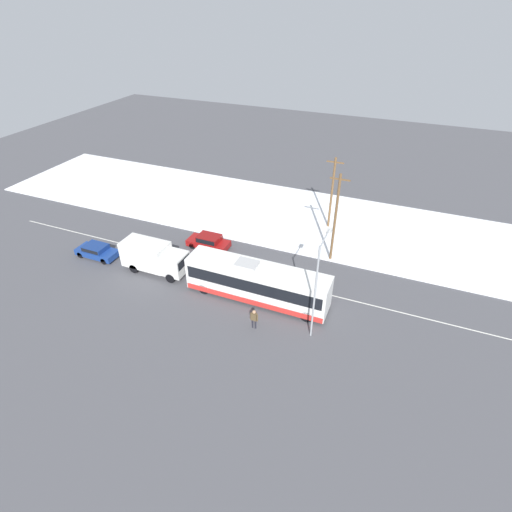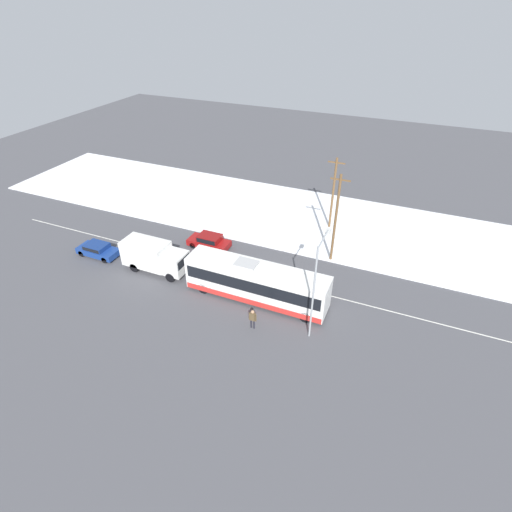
# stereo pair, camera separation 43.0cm
# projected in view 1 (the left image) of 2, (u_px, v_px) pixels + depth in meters

# --- Properties ---
(ground_plane) EXTENTS (120.00, 120.00, 0.00)m
(ground_plane) POSITION_uv_depth(u_px,v_px,m) (274.00, 281.00, 36.38)
(ground_plane) COLOR #4C4C51
(snow_lot) EXTENTS (80.00, 14.93, 0.12)m
(snow_lot) POSITION_uv_depth(u_px,v_px,m) (312.00, 220.00, 45.96)
(snow_lot) COLOR white
(snow_lot) RESTS_ON ground_plane
(lane_marking_center) EXTENTS (60.00, 0.12, 0.00)m
(lane_marking_center) POSITION_uv_depth(u_px,v_px,m) (274.00, 281.00, 36.38)
(lane_marking_center) COLOR silver
(lane_marking_center) RESTS_ON ground_plane
(city_bus) EXTENTS (12.26, 2.57, 3.47)m
(city_bus) POSITION_uv_depth(u_px,v_px,m) (257.00, 282.00, 33.45)
(city_bus) COLOR white
(city_bus) RESTS_ON ground_plane
(box_truck) EXTENTS (6.24, 2.30, 2.89)m
(box_truck) POSITION_uv_depth(u_px,v_px,m) (153.00, 256.00, 36.89)
(box_truck) COLOR silver
(box_truck) RESTS_ON ground_plane
(sedan_car) EXTENTS (4.34, 1.80, 1.43)m
(sedan_car) POSITION_uv_depth(u_px,v_px,m) (209.00, 241.00, 40.68)
(sedan_car) COLOR maroon
(sedan_car) RESTS_ON ground_plane
(parked_car_near_truck) EXTENTS (4.19, 1.80, 1.29)m
(parked_car_near_truck) POSITION_uv_depth(u_px,v_px,m) (97.00, 251.00, 39.34)
(parked_car_near_truck) COLOR navy
(parked_car_near_truck) RESTS_ON ground_plane
(pedestrian_at_stop) EXTENTS (0.64, 0.29, 1.79)m
(pedestrian_at_stop) POSITION_uv_depth(u_px,v_px,m) (254.00, 317.00, 30.77)
(pedestrian_at_stop) COLOR #23232D
(pedestrian_at_stop) RESTS_ON ground_plane
(streetlamp) EXTENTS (0.36, 2.99, 8.13)m
(streetlamp) POSITION_uv_depth(u_px,v_px,m) (318.00, 278.00, 28.28)
(streetlamp) COLOR #9EA3A8
(streetlamp) RESTS_ON ground_plane
(utility_pole_roadside) EXTENTS (1.80, 0.24, 8.93)m
(utility_pole_roadside) POSITION_uv_depth(u_px,v_px,m) (335.00, 218.00, 36.75)
(utility_pole_roadside) COLOR brown
(utility_pole_roadside) RESTS_ON ground_plane
(utility_pole_snowlot) EXTENTS (1.80, 0.24, 8.05)m
(utility_pole_snowlot) POSITION_uv_depth(u_px,v_px,m) (332.00, 192.00, 42.35)
(utility_pole_snowlot) COLOR brown
(utility_pole_snowlot) RESTS_ON ground_plane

